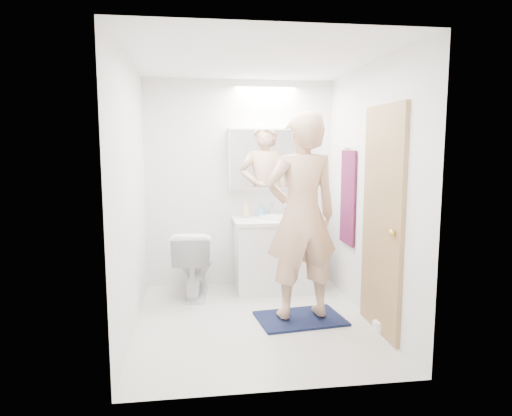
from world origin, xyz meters
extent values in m
plane|color=silver|center=(0.00, 0.00, 0.00)|extent=(2.50, 2.50, 0.00)
plane|color=white|center=(0.00, 0.00, 2.40)|extent=(2.50, 2.50, 0.00)
plane|color=white|center=(0.00, 1.25, 1.20)|extent=(2.50, 0.00, 2.50)
plane|color=white|center=(0.00, -1.25, 1.20)|extent=(2.50, 0.00, 2.50)
plane|color=white|center=(-1.10, 0.00, 1.20)|extent=(0.00, 2.50, 2.50)
plane|color=white|center=(1.10, 0.00, 1.20)|extent=(0.00, 2.50, 2.50)
cube|color=white|center=(0.37, 0.96, 0.39)|extent=(0.90, 0.55, 0.78)
cube|color=silver|center=(0.37, 0.96, 0.80)|extent=(0.95, 0.58, 0.04)
cylinder|color=white|center=(0.37, 0.99, 0.84)|extent=(0.36, 0.36, 0.03)
cylinder|color=silver|center=(0.37, 1.19, 0.90)|extent=(0.02, 0.02, 0.16)
cube|color=white|center=(0.30, 1.18, 1.50)|extent=(0.88, 0.14, 0.70)
cube|color=silver|center=(0.30, 1.10, 1.50)|extent=(0.84, 0.01, 0.66)
imported|color=white|center=(-0.55, 0.85, 0.37)|extent=(0.50, 0.77, 0.74)
cube|color=#121B38|center=(0.44, -0.01, 0.01)|extent=(0.86, 0.64, 0.02)
imported|color=tan|center=(0.44, -0.01, 1.00)|extent=(0.75, 0.54, 1.91)
cube|color=tan|center=(1.08, -0.35, 1.00)|extent=(0.04, 0.80, 2.00)
sphere|color=gold|center=(1.04, -0.65, 0.95)|extent=(0.06, 0.06, 0.06)
cube|color=#141033|center=(1.08, 0.55, 1.10)|extent=(0.02, 0.42, 1.00)
cylinder|color=silver|center=(1.07, 0.55, 1.62)|extent=(0.07, 0.02, 0.02)
imported|color=beige|center=(0.05, 1.11, 0.92)|extent=(0.11, 0.11, 0.21)
imported|color=#60ABCF|center=(0.24, 1.15, 0.90)|extent=(0.10, 0.10, 0.16)
imported|color=#455ED1|center=(0.56, 1.12, 0.87)|extent=(0.11, 0.11, 0.10)
cylinder|color=white|center=(1.06, -0.40, 0.05)|extent=(0.11, 0.11, 0.10)
camera|label=1|loc=(-0.56, -4.12, 1.66)|focal=32.24mm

